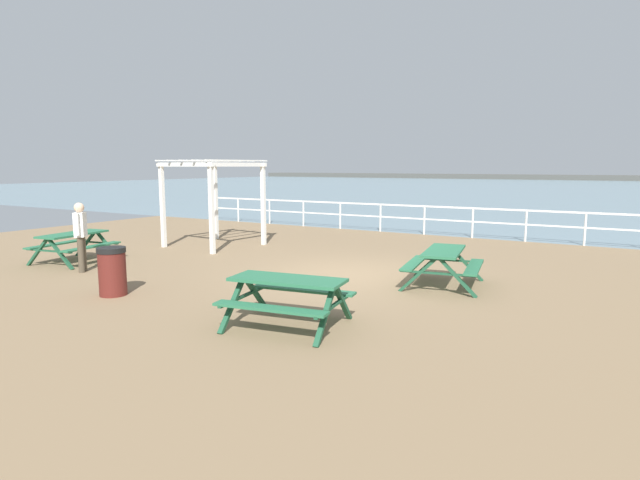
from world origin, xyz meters
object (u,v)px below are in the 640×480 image
at_px(picnic_table_near_right, 73,240).
at_px(visitor, 81,233).
at_px(picnic_table_near_left, 444,259).
at_px(lattice_pergola, 213,183).
at_px(litter_bin, 112,271).
at_px(picnic_table_mid_centre, 288,290).

xyz_separation_m(picnic_table_near_right, visitor, (1.32, -0.67, 0.36)).
distance_m(picnic_table_near_left, visitor, 8.43).
bearing_deg(lattice_pergola, visitor, -84.24).
relative_size(visitor, litter_bin, 1.75).
height_order(picnic_table_near_left, picnic_table_mid_centre, same).
bearing_deg(picnic_table_near_right, picnic_table_mid_centre, -111.39).
xyz_separation_m(lattice_pergola, litter_bin, (2.64, -5.81, -1.52)).
height_order(lattice_pergola, litter_bin, lattice_pergola).
distance_m(picnic_table_near_left, lattice_pergola, 8.26).
distance_m(picnic_table_near_right, lattice_pergola, 4.45).
bearing_deg(visitor, picnic_table_near_left, -18.94).
bearing_deg(lattice_pergola, picnic_table_near_right, -102.25).
xyz_separation_m(picnic_table_near_right, lattice_pergola, (1.24, 4.03, 1.41)).
bearing_deg(picnic_table_near_right, picnic_table_near_left, -85.44).
xyz_separation_m(visitor, lattice_pergola, (-0.08, 4.70, 1.05)).
relative_size(picnic_table_near_left, litter_bin, 2.13).
height_order(picnic_table_near_right, visitor, visitor).
relative_size(picnic_table_near_left, picnic_table_mid_centre, 1.00).
relative_size(picnic_table_near_right, litter_bin, 2.13).
bearing_deg(litter_bin, visitor, 156.57).
distance_m(picnic_table_near_left, litter_bin, 6.71).
xyz_separation_m(picnic_table_near_right, litter_bin, (3.88, -1.78, -0.10)).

